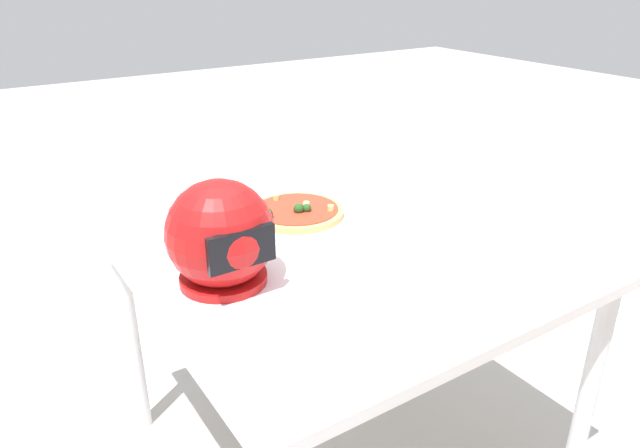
# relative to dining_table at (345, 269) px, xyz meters

# --- Properties ---
(dining_table) EXTENTS (1.08, 1.07, 0.74)m
(dining_table) POSITION_rel_dining_table_xyz_m (0.00, 0.00, 0.00)
(dining_table) COLOR white
(dining_table) RESTS_ON ground
(pizza_plate) EXTENTS (0.33, 0.33, 0.01)m
(pizza_plate) POSITION_rel_dining_table_xyz_m (0.02, -0.21, 0.08)
(pizza_plate) COLOR white
(pizza_plate) RESTS_ON dining_table
(pizza) EXTENTS (0.27, 0.27, 0.05)m
(pizza) POSITION_rel_dining_table_xyz_m (0.03, -0.21, 0.10)
(pizza) COLOR tan
(pizza) RESTS_ON pizza_plate
(motorcycle_helmet) EXTENTS (0.25, 0.25, 0.25)m
(motorcycle_helmet) POSITION_rel_dining_table_xyz_m (0.36, 0.01, 0.20)
(motorcycle_helmet) COLOR #B21414
(motorcycle_helmet) RESTS_ON dining_table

